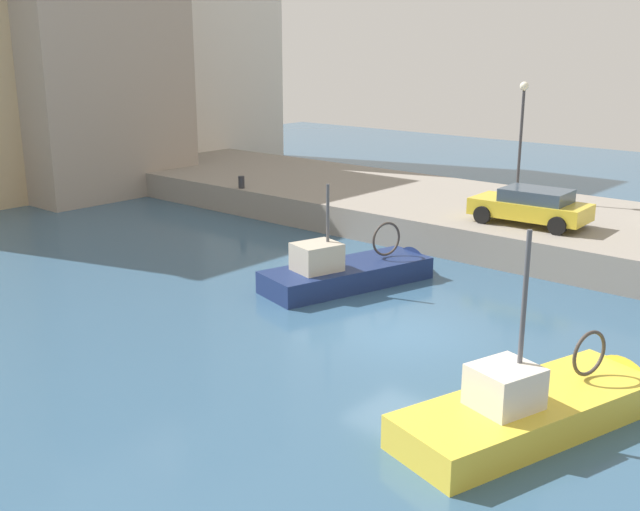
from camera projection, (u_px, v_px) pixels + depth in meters
name	position (u px, v px, depth m)	size (l,w,h in m)	color
water_surface	(402.00, 333.00, 20.44)	(80.00, 80.00, 0.00)	#335675
quay_wall	(579.00, 234.00, 28.63)	(9.00, 56.00, 1.20)	gray
fishing_boat_navy	(356.00, 280.00, 24.64)	(6.69, 3.44, 4.24)	navy
fishing_boat_yellow	(542.00, 419.00, 15.60)	(7.06, 3.73, 5.09)	gold
parked_car_yellow	(531.00, 206.00, 27.27)	(2.20, 4.19, 1.31)	gold
mooring_bollard_north	(241.00, 182.00, 34.22)	(0.28, 0.28, 0.55)	#2D2D33
quay_streetlamp	(522.00, 121.00, 30.81)	(0.36, 0.36, 4.83)	#38383D
waterfront_building_west	(79.00, 62.00, 38.68)	(8.85, 8.17, 13.10)	#A39384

